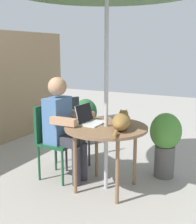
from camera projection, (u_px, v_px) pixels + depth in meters
ground_plane at (106, 188)px, 3.40m from camera, size 14.00×14.00×0.00m
patio_table at (106, 133)px, 3.26m from camera, size 0.91×0.91×0.74m
chair_occupied at (52, 135)px, 3.61m from camera, size 0.40×0.40×0.91m
chair_empty at (69, 125)px, 4.07m from camera, size 0.55×0.55×0.91m
person_seated at (63, 123)px, 3.51m from camera, size 0.48×0.48×1.25m
laptop at (88, 118)px, 3.36m from camera, size 0.31×0.26×0.21m
cat at (122, 121)px, 3.13m from camera, size 0.64×0.30×0.17m
potted_plant_near_fence at (86, 120)px, 4.99m from camera, size 0.38×0.38×0.75m
potted_plant_by_chair at (165, 139)px, 3.63m from camera, size 0.38×0.38×0.81m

